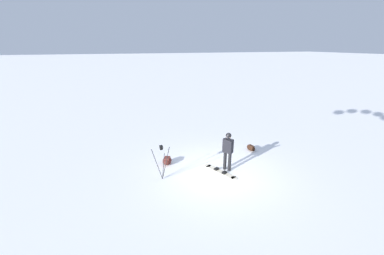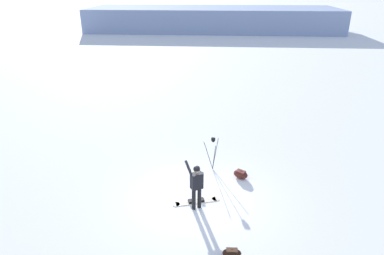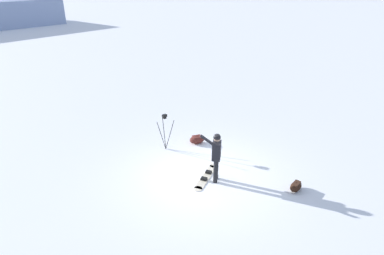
{
  "view_description": "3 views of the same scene",
  "coord_description": "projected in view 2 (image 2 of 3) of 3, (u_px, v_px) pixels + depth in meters",
  "views": [
    {
      "loc": [
        4.18,
        8.3,
        5.16
      ],
      "look_at": [
        1.29,
        0.35,
        2.3
      ],
      "focal_mm": 22.99,
      "sensor_mm": 36.0,
      "label": 1
    },
    {
      "loc": [
        -10.37,
        -1.8,
        7.48
      ],
      "look_at": [
        1.29,
        0.35,
        2.3
      ],
      "focal_mm": 32.08,
      "sensor_mm": 36.0,
      "label": 2
    },
    {
      "loc": [
        -6.43,
        6.65,
        6.08
      ],
      "look_at": [
        0.69,
        -0.22,
        1.5
      ],
      "focal_mm": 30.34,
      "sensor_mm": 36.0,
      "label": 3
    }
  ],
  "objects": [
    {
      "name": "distant_ridge",
      "position": [
        213.0,
        19.0,
        53.23
      ],
      "size": [
        15.57,
        38.73,
        3.38
      ],
      "color": "#90A2C7",
      "rests_on": "ground_plane"
    },
    {
      "name": "ground_plane",
      "position": [
        195.0,
        199.0,
        12.64
      ],
      "size": [
        300.0,
        300.0,
        0.0
      ],
      "primitive_type": "plane",
      "color": "white"
    },
    {
      "name": "snowboard",
      "position": [
        196.0,
        201.0,
        12.47
      ],
      "size": [
        0.86,
        1.65,
        0.1
      ],
      "color": "beige",
      "rests_on": "ground_plane"
    },
    {
      "name": "snowboarder",
      "position": [
        197.0,
        183.0,
        11.74
      ],
      "size": [
        0.56,
        0.72,
        1.73
      ],
      "color": "black",
      "rests_on": "ground_plane"
    },
    {
      "name": "camera_tripod",
      "position": [
        213.0,
        147.0,
        14.24
      ],
      "size": [
        0.75,
        0.59,
        1.45
      ],
      "color": "#262628",
      "rests_on": "ground_plane"
    },
    {
      "name": "gear_bag_large",
      "position": [
        241.0,
        174.0,
        13.92
      ],
      "size": [
        0.62,
        0.72,
        0.33
      ],
      "color": "#4C1E19",
      "rests_on": "ground_plane"
    },
    {
      "name": "gear_bag_small",
      "position": [
        232.0,
        253.0,
        9.95
      ],
      "size": [
        0.37,
        0.59,
        0.28
      ],
      "color": "black",
      "rests_on": "ground_plane"
    }
  ]
}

